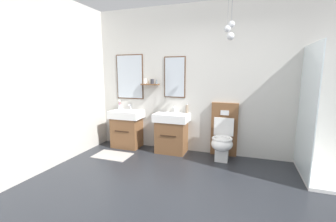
# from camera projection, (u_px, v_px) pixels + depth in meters

# --- Properties ---
(ground_plane) EXTENTS (6.33, 5.27, 0.10)m
(ground_plane) POSITION_uv_depth(u_px,v_px,m) (192.00, 214.00, 2.58)
(ground_plane) COLOR #23262B
(ground_plane) RESTS_ON ground
(wall_back) EXTENTS (5.13, 0.58, 2.79)m
(wall_back) POSITION_uv_depth(u_px,v_px,m) (217.00, 80.00, 4.18)
(wall_back) COLOR beige
(wall_back) RESTS_ON ground
(wall_left) EXTENTS (0.12, 4.07, 2.79)m
(wall_left) POSITION_uv_depth(u_px,v_px,m) (19.00, 83.00, 3.14)
(wall_left) COLOR beige
(wall_left) RESTS_ON ground
(bath_mat) EXTENTS (0.68, 0.44, 0.01)m
(bath_mat) POSITION_uv_depth(u_px,v_px,m) (113.00, 155.00, 4.23)
(bath_mat) COLOR #9E9993
(bath_mat) RESTS_ON ground
(vanity_sink_left) EXTENTS (0.66, 0.45, 0.77)m
(vanity_sink_left) POSITION_uv_depth(u_px,v_px,m) (127.00, 128.00, 4.69)
(vanity_sink_left) COLOR brown
(vanity_sink_left) RESTS_ON ground
(tap_on_left_sink) EXTENTS (0.03, 0.13, 0.11)m
(tap_on_left_sink) POSITION_uv_depth(u_px,v_px,m) (130.00, 106.00, 4.77)
(tap_on_left_sink) COLOR silver
(tap_on_left_sink) RESTS_ON vanity_sink_left
(vanity_sink_right) EXTENTS (0.66, 0.45, 0.77)m
(vanity_sink_right) POSITION_uv_depth(u_px,v_px,m) (172.00, 132.00, 4.38)
(vanity_sink_right) COLOR brown
(vanity_sink_right) RESTS_ON ground
(tap_on_right_sink) EXTENTS (0.03, 0.13, 0.11)m
(tap_on_right_sink) POSITION_uv_depth(u_px,v_px,m) (174.00, 109.00, 4.45)
(tap_on_right_sink) COLOR silver
(tap_on_right_sink) RESTS_ON vanity_sink_right
(toilet) EXTENTS (0.48, 0.62, 1.00)m
(toilet) POSITION_uv_depth(u_px,v_px,m) (223.00, 138.00, 4.05)
(toilet) COLOR brown
(toilet) RESTS_ON ground
(toothbrush_cup) EXTENTS (0.07, 0.07, 0.20)m
(toothbrush_cup) POSITION_uv_depth(u_px,v_px,m) (120.00, 106.00, 4.84)
(toothbrush_cup) COLOR silver
(toothbrush_cup) RESTS_ON vanity_sink_left
(soap_dispenser) EXTENTS (0.06, 0.06, 0.19)m
(soap_dispenser) POSITION_uv_depth(u_px,v_px,m) (187.00, 109.00, 4.36)
(soap_dispenser) COLOR gray
(soap_dispenser) RESTS_ON vanity_sink_right
(shower_tray) EXTENTS (1.04, 1.02, 1.95)m
(shower_tray) POSITION_uv_depth(u_px,v_px,m) (328.00, 153.00, 3.27)
(shower_tray) COLOR white
(shower_tray) RESTS_ON ground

